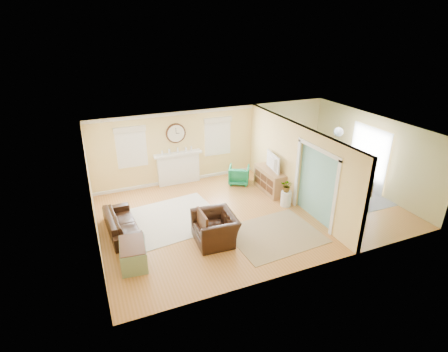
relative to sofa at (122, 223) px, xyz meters
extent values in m
plane|color=#AB6F2F|center=(3.86, -0.32, -0.29)|extent=(9.00, 9.00, 0.00)
cube|color=#EACD76|center=(3.86, 2.68, 1.01)|extent=(9.00, 0.02, 2.60)
cube|color=#EACD76|center=(3.86, -3.32, 1.01)|extent=(9.00, 0.02, 2.60)
cube|color=#EACD76|center=(-0.64, -0.32, 1.01)|extent=(0.02, 6.00, 2.60)
cube|color=#EACD76|center=(8.36, -0.32, 1.01)|extent=(0.02, 6.00, 2.60)
cube|color=white|center=(3.86, -0.32, 2.31)|extent=(9.00, 6.00, 0.02)
cube|color=#EACD76|center=(5.36, 1.08, 1.01)|extent=(0.12, 3.20, 2.60)
cube|color=#EACD76|center=(5.36, -2.82, 1.01)|extent=(0.12, 1.00, 2.60)
cube|color=#EACD76|center=(5.36, -1.42, 2.11)|extent=(0.12, 1.80, 0.40)
cube|color=white|center=(5.29, -0.52, 0.81)|extent=(0.04, 0.12, 2.20)
cube|color=white|center=(5.29, -2.32, 0.81)|extent=(0.04, 0.12, 2.20)
cube|color=white|center=(5.29, -1.42, 1.91)|extent=(0.04, 1.92, 0.12)
cube|color=#80C5B8|center=(5.43, -0.32, 1.01)|extent=(0.02, 6.00, 2.60)
cube|color=white|center=(2.36, 2.56, 0.26)|extent=(1.50, 0.24, 1.10)
cube|color=white|center=(2.36, 2.53, 0.84)|extent=(1.70, 0.30, 0.08)
cube|color=black|center=(2.36, 2.66, 0.21)|extent=(0.85, 0.02, 0.75)
cube|color=gold|center=(2.36, 2.55, 0.13)|extent=(0.85, 0.02, 0.62)
cylinder|color=#4E2A15|center=(2.36, 2.65, 1.56)|extent=(0.70, 0.06, 0.70)
cylinder|color=silver|center=(2.36, 2.61, 1.56)|extent=(0.60, 0.01, 0.60)
cube|color=black|center=(2.36, 2.61, 1.66)|extent=(0.02, 0.01, 0.20)
cube|color=black|center=(2.42, 2.61, 1.56)|extent=(0.12, 0.01, 0.02)
cube|color=white|center=(0.81, 2.66, 1.26)|extent=(0.90, 0.03, 1.30)
cube|color=white|center=(0.81, 2.63, 1.26)|extent=(1.00, 0.04, 1.40)
cube|color=beige|center=(0.81, 2.59, 1.89)|extent=(1.05, 0.10, 0.18)
cube|color=white|center=(3.91, 2.66, 1.26)|extent=(0.90, 0.03, 1.30)
cube|color=white|center=(3.91, 2.63, 1.26)|extent=(1.00, 0.04, 1.40)
cube|color=beige|center=(3.91, 2.59, 1.89)|extent=(1.05, 0.10, 0.18)
cube|color=white|center=(8.33, -0.32, 0.81)|extent=(0.03, 1.60, 2.10)
cube|color=white|center=(8.30, -0.32, 0.81)|extent=(0.03, 1.70, 2.20)
cylinder|color=gold|center=(6.86, -0.32, 2.16)|extent=(0.02, 0.02, 0.30)
sphere|color=white|center=(6.86, -0.32, 1.91)|extent=(0.30, 0.30, 0.30)
cube|color=beige|center=(1.44, 0.14, -0.28)|extent=(3.06, 2.74, 0.01)
cube|color=#9E815C|center=(3.85, -1.76, -0.28)|extent=(2.53, 2.12, 0.01)
cube|color=slate|center=(7.19, -0.32, -0.28)|extent=(2.39, 2.99, 0.01)
imported|color=black|center=(0.00, 0.00, 0.00)|extent=(0.88, 2.00, 0.57)
imported|color=black|center=(2.23, -1.40, 0.10)|extent=(1.10, 1.25, 0.77)
imported|color=#157E48|center=(4.35, 1.69, 0.04)|extent=(0.96, 0.97, 0.65)
cube|color=gray|center=(0.06, -1.55, -0.01)|extent=(0.70, 1.04, 0.54)
cube|color=#4E2A15|center=(0.06, -1.55, 0.27)|extent=(0.66, 0.99, 0.02)
cube|color=#A4754B|center=(5.05, 0.69, 0.11)|extent=(0.48, 1.44, 0.80)
cube|color=#4E2A15|center=(4.81, 0.25, 0.26)|extent=(0.01, 0.38, 0.22)
cube|color=#4E2A15|center=(4.81, 0.25, -0.01)|extent=(0.01, 0.38, 0.22)
cube|color=#4E2A15|center=(4.81, 0.69, 0.26)|extent=(0.01, 0.38, 0.22)
cube|color=#4E2A15|center=(4.81, 0.69, -0.01)|extent=(0.01, 0.38, 0.22)
cube|color=#4E2A15|center=(4.81, 1.12, 0.26)|extent=(0.01, 0.38, 0.22)
cube|color=#4E2A15|center=(4.81, 1.12, -0.01)|extent=(0.01, 0.38, 0.22)
imported|color=black|center=(5.03, 0.69, 0.80)|extent=(0.26, 1.01, 0.57)
cylinder|color=white|center=(5.02, -0.43, -0.04)|extent=(0.34, 0.34, 0.49)
imported|color=#337F33|center=(5.02, -0.43, 0.41)|extent=(0.48, 0.48, 0.41)
imported|color=#4E2A15|center=(7.19, -0.32, 0.04)|extent=(1.29, 1.97, 0.64)
cube|color=slate|center=(7.20, 0.76, 0.17)|extent=(0.53, 0.53, 0.05)
cube|color=slate|center=(7.20, 0.76, 0.43)|extent=(0.43, 0.16, 0.51)
cylinder|color=black|center=(7.32, 0.97, -0.07)|extent=(0.03, 0.03, 0.43)
cylinder|color=black|center=(7.41, 0.64, -0.07)|extent=(0.03, 0.03, 0.43)
cylinder|color=black|center=(6.98, 0.88, -0.07)|extent=(0.03, 0.03, 0.43)
cylinder|color=black|center=(7.08, 0.55, -0.07)|extent=(0.03, 0.03, 0.43)
cube|color=slate|center=(7.14, -1.45, 0.14)|extent=(0.43, 0.43, 0.05)
cube|color=slate|center=(7.14, -1.45, 0.38)|extent=(0.40, 0.07, 0.48)
cylinder|color=black|center=(6.99, -1.62, -0.09)|extent=(0.03, 0.03, 0.40)
cylinder|color=black|center=(6.97, -1.30, -0.09)|extent=(0.03, 0.03, 0.40)
cylinder|color=black|center=(7.31, -1.60, -0.09)|extent=(0.03, 0.03, 0.40)
cylinder|color=black|center=(7.29, -1.28, -0.09)|extent=(0.03, 0.03, 0.40)
cube|color=white|center=(6.53, -0.28, 0.19)|extent=(0.48, 0.48, 0.05)
cube|color=white|center=(6.53, -0.28, 0.45)|extent=(0.09, 0.44, 0.52)
cylinder|color=black|center=(6.37, -0.09, -0.07)|extent=(0.03, 0.03, 0.44)
cylinder|color=black|center=(6.72, -0.12, -0.07)|extent=(0.03, 0.03, 0.44)
cylinder|color=black|center=(6.33, -0.44, -0.07)|extent=(0.03, 0.03, 0.44)
cylinder|color=black|center=(6.68, -0.48, -0.07)|extent=(0.03, 0.03, 0.44)
cube|color=slate|center=(7.82, -0.34, 0.17)|extent=(0.50, 0.50, 0.05)
cube|color=slate|center=(7.82, -0.34, 0.42)|extent=(0.13, 0.43, 0.51)
cylinder|color=black|center=(7.96, -0.54, -0.07)|extent=(0.03, 0.03, 0.42)
cylinder|color=black|center=(7.62, -0.48, -0.07)|extent=(0.03, 0.03, 0.42)
cylinder|color=black|center=(8.03, -0.21, -0.07)|extent=(0.03, 0.03, 0.42)
cylinder|color=black|center=(7.69, -0.14, -0.07)|extent=(0.03, 0.03, 0.42)
camera|label=1|loc=(-0.58, -8.76, 5.10)|focal=28.00mm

